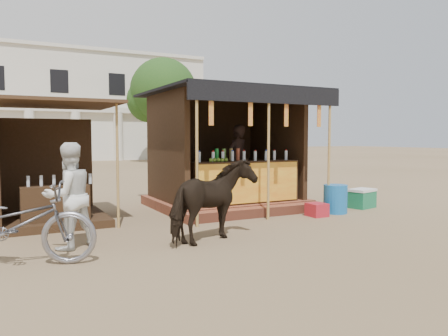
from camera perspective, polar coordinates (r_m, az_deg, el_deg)
ground at (r=7.33m, az=5.84°, el=-9.40°), size 120.00×120.00×0.00m
main_stall at (r=10.57m, az=0.55°, el=0.39°), size 3.60×3.61×2.78m
secondary_stall at (r=9.26m, az=-22.65°, el=-1.54°), size 2.40×2.40×2.38m
cow at (r=7.08m, az=-1.47°, el=-4.32°), size 1.75×1.30×1.34m
motorbike at (r=6.40m, az=-25.77°, el=-6.67°), size 2.23×1.35×1.11m
bystander at (r=7.03m, az=-19.62°, el=-3.45°), size 0.95×0.85×1.62m
blue_barrel at (r=10.13m, az=14.35°, el=-3.94°), size 0.62×0.62×0.64m
red_crate at (r=9.64m, az=12.04°, el=-5.36°), size 0.36×0.40×0.28m
cooler at (r=11.06m, az=17.59°, el=-3.79°), size 0.73×0.58×0.46m
background_building at (r=36.03m, az=-24.47°, el=7.28°), size 26.00×7.45×8.18m
tree at (r=29.88m, az=-8.36°, el=9.60°), size 4.50×4.40×7.00m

